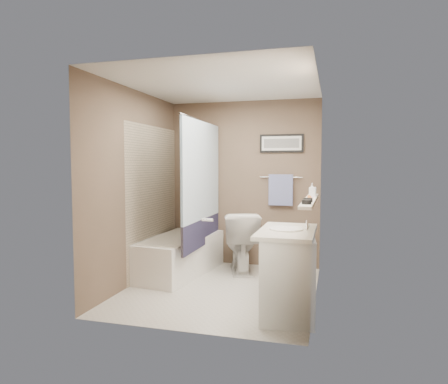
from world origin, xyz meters
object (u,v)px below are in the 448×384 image
(vanity, at_px, (288,274))
(glass_jar, at_px, (313,191))
(candle_bowl_near, at_px, (307,202))
(hair_brush_front, at_px, (310,198))
(toilet, at_px, (241,241))
(soap_bottle, at_px, (312,190))
(candle_bowl_far, at_px, (308,200))
(bathtub, at_px, (178,255))

(vanity, bearing_deg, glass_jar, 73.05)
(vanity, xyz_separation_m, candle_bowl_near, (0.19, -0.16, 0.73))
(hair_brush_front, bearing_deg, glass_jar, 90.00)
(toilet, bearing_deg, candle_bowl_near, 104.28)
(toilet, height_order, vanity, toilet)
(soap_bottle, bearing_deg, candle_bowl_far, -90.00)
(vanity, bearing_deg, toilet, 114.23)
(bathtub, xyz_separation_m, toilet, (0.80, 0.34, 0.17))
(bathtub, height_order, toilet, toilet)
(toilet, distance_m, soap_bottle, 1.40)
(toilet, height_order, candle_bowl_near, candle_bowl_near)
(candle_bowl_far, xyz_separation_m, glass_jar, (0.00, 0.88, 0.03))
(glass_jar, bearing_deg, candle_bowl_far, -90.00)
(hair_brush_front, distance_m, soap_bottle, 0.46)
(candle_bowl_near, bearing_deg, hair_brush_front, 90.00)
(vanity, distance_m, glass_jar, 1.22)
(candle_bowl_near, bearing_deg, bathtub, 145.59)
(hair_brush_front, relative_size, soap_bottle, 1.45)
(candle_bowl_far, height_order, hair_brush_front, hair_brush_front)
(candle_bowl_near, relative_size, glass_jar, 0.90)
(toilet, relative_size, candle_bowl_far, 9.29)
(vanity, bearing_deg, hair_brush_front, 53.39)
(toilet, relative_size, glass_jar, 8.36)
(bathtub, bearing_deg, hair_brush_front, -14.94)
(candle_bowl_near, relative_size, hair_brush_front, 0.41)
(candle_bowl_far, distance_m, soap_bottle, 0.72)
(candle_bowl_far, distance_m, glass_jar, 0.88)
(candle_bowl_far, height_order, glass_jar, glass_jar)
(bathtub, height_order, hair_brush_front, hair_brush_front)
(toilet, distance_m, hair_brush_front, 1.63)
(vanity, height_order, hair_brush_front, hair_brush_front)
(candle_bowl_near, relative_size, candle_bowl_far, 1.00)
(glass_jar, bearing_deg, candle_bowl_near, -90.00)
(hair_brush_front, bearing_deg, vanity, -120.93)
(vanity, bearing_deg, candle_bowl_far, 8.06)
(bathtub, distance_m, soap_bottle, 2.04)
(soap_bottle, bearing_deg, glass_jar, 90.00)
(toilet, xyz_separation_m, vanity, (0.80, -1.39, -0.02))
(bathtub, xyz_separation_m, vanity, (1.60, -1.06, 0.15))
(glass_jar, bearing_deg, vanity, -101.27)
(candle_bowl_near, relative_size, soap_bottle, 0.59)
(toilet, height_order, candle_bowl_far, candle_bowl_far)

